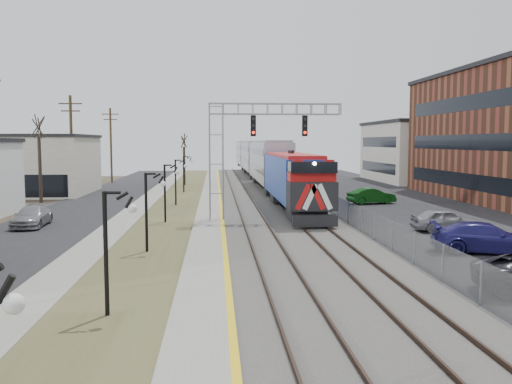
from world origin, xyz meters
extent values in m
cube|color=black|center=(-11.50, 35.00, 0.02)|extent=(7.00, 120.00, 0.04)
cube|color=gray|center=(-7.00, 35.00, 0.04)|extent=(2.00, 120.00, 0.08)
cube|color=#444927|center=(-4.00, 35.00, 0.03)|extent=(4.00, 120.00, 0.06)
cube|color=gray|center=(-1.00, 35.00, 0.12)|extent=(2.00, 120.00, 0.24)
cube|color=#595651|center=(4.00, 35.00, 0.10)|extent=(8.00, 120.00, 0.20)
cube|color=black|center=(16.00, 35.00, 0.02)|extent=(16.00, 120.00, 0.04)
cube|color=gold|center=(-0.12, 35.00, 0.24)|extent=(0.24, 120.00, 0.01)
cube|color=#2D2119|center=(1.25, 35.00, 0.28)|extent=(0.08, 120.00, 0.15)
cube|color=#2D2119|center=(2.75, 35.00, 0.28)|extent=(0.08, 120.00, 0.15)
cube|color=#2D2119|center=(4.75, 35.00, 0.28)|extent=(0.08, 120.00, 0.15)
cube|color=#2D2119|center=(6.25, 35.00, 0.28)|extent=(0.08, 120.00, 0.15)
cube|color=navy|center=(5.50, 32.21, 2.47)|extent=(3.00, 17.00, 4.25)
cube|color=black|center=(5.50, 23.51, 0.70)|extent=(2.80, 0.50, 0.70)
cube|color=gray|center=(5.50, 52.51, 3.01)|extent=(3.00, 22.00, 5.33)
cube|color=gray|center=(5.50, 75.31, 3.01)|extent=(3.00, 22.00, 5.33)
cube|color=gray|center=(5.50, 98.11, 3.01)|extent=(3.00, 22.00, 5.33)
cube|color=gray|center=(-0.50, 28.00, 4.00)|extent=(1.00, 1.00, 8.00)
cube|color=gray|center=(3.50, 28.00, 7.75)|extent=(9.00, 0.80, 0.80)
cube|color=black|center=(2.00, 27.55, 6.60)|extent=(0.35, 0.25, 1.40)
cube|color=black|center=(5.50, 27.55, 6.60)|extent=(0.35, 0.25, 1.40)
cylinder|color=black|center=(-4.00, 8.00, 2.00)|extent=(0.14, 0.14, 4.00)
cylinder|color=black|center=(-4.00, 18.00, 2.00)|extent=(0.14, 0.14, 4.00)
cylinder|color=black|center=(-4.00, 28.00, 2.00)|extent=(0.14, 0.14, 4.00)
cylinder|color=black|center=(-4.00, 38.00, 2.00)|extent=(0.14, 0.14, 4.00)
cylinder|color=black|center=(-4.00, 50.00, 2.00)|extent=(0.14, 0.14, 4.00)
cylinder|color=#4C3823|center=(-14.50, 45.00, 5.00)|extent=(0.28, 0.28, 10.00)
cylinder|color=#4C3823|center=(-14.50, 65.00, 5.00)|extent=(0.28, 0.28, 10.00)
cube|color=gray|center=(8.20, 35.00, 0.80)|extent=(0.04, 120.00, 1.60)
cube|color=beige|center=(-21.00, 50.00, 3.00)|extent=(14.00, 12.00, 6.00)
cube|color=beige|center=(30.00, 65.00, 4.00)|extent=(16.00, 18.00, 8.00)
cylinder|color=#382D23|center=(-16.00, 40.00, 2.97)|extent=(0.30, 0.30, 5.95)
cylinder|color=#382D23|center=(-4.50, 60.00, 2.45)|extent=(0.30, 0.30, 4.90)
imported|color=navy|center=(12.75, 16.54, 0.75)|extent=(5.54, 3.31, 1.50)
imported|color=gray|center=(13.52, 22.93, 0.70)|extent=(4.18, 1.78, 1.41)
imported|color=#0D4511|center=(13.26, 37.94, 0.70)|extent=(4.45, 2.32, 1.39)
imported|color=gray|center=(-12.48, 26.86, 0.66)|extent=(2.07, 4.64, 1.32)
camera|label=1|loc=(-0.56, -8.99, 5.52)|focal=38.00mm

